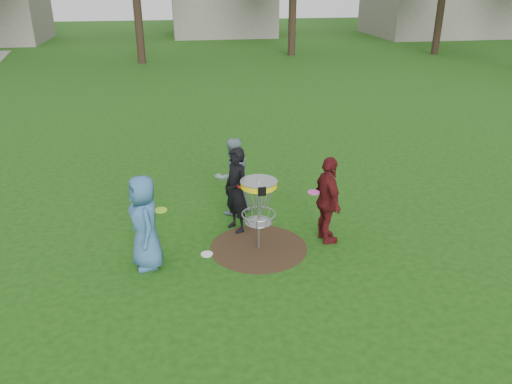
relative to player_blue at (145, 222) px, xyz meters
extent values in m
plane|color=#19470F|center=(1.99, 0.27, -0.83)|extent=(100.00, 100.00, 0.00)
cylinder|color=#47331E|center=(1.99, 0.27, -0.83)|extent=(1.80, 1.80, 0.01)
imported|color=teal|center=(0.00, 0.00, 0.00)|extent=(0.72, 0.92, 1.67)
imported|color=black|center=(1.69, 1.05, 0.01)|extent=(0.65, 0.73, 1.69)
imported|color=gray|center=(1.71, 1.84, -0.01)|extent=(0.96, 0.86, 1.64)
imported|color=#5C1518|center=(3.29, 0.33, 0.01)|extent=(0.51, 1.02, 1.68)
cylinder|color=white|center=(1.02, 0.18, -0.82)|extent=(0.22, 0.22, 0.02)
cylinder|color=#9EA0A5|center=(1.99, 0.27, -0.14)|extent=(0.05, 0.05, 1.38)
cylinder|color=yellow|center=(1.99, 0.27, 0.45)|extent=(0.64, 0.64, 0.10)
cylinder|color=#9EA0A5|center=(1.99, 0.27, 0.50)|extent=(0.66, 0.66, 0.01)
cube|color=black|center=(1.99, -0.06, 0.45)|extent=(0.14, 0.02, 0.16)
torus|color=#9EA0A5|center=(1.99, 0.27, -0.13)|extent=(0.62, 0.62, 0.02)
torus|color=#9EA0A5|center=(1.99, 0.27, -0.29)|extent=(0.50, 0.50, 0.02)
cylinder|color=#9EA0A5|center=(1.99, 0.27, -0.30)|extent=(0.44, 0.44, 0.01)
cylinder|color=#A0EE1A|center=(0.28, 0.04, 0.19)|extent=(0.22, 0.22, 0.02)
cylinder|color=red|center=(1.79, 0.79, 0.21)|extent=(0.22, 0.22, 0.02)
cylinder|color=#DF3ABC|center=(1.76, 1.57, 0.17)|extent=(0.22, 0.22, 0.02)
cylinder|color=#EE3ECC|center=(3.01, 0.32, 0.20)|extent=(0.22, 0.22, 0.02)
cylinder|color=#38281C|center=(-1.01, 21.77, 1.48)|extent=(0.46, 0.46, 4.62)
cylinder|color=#38281C|center=(7.99, 23.27, 1.06)|extent=(0.46, 0.46, 3.78)
cylinder|color=#38281C|center=(16.99, 22.27, 1.27)|extent=(0.46, 0.46, 4.20)
cube|color=gray|center=(4.99, 35.27, 1.67)|extent=(8.00, 7.00, 5.00)
camera|label=1|loc=(0.62, -7.66, 3.83)|focal=35.00mm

